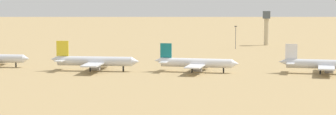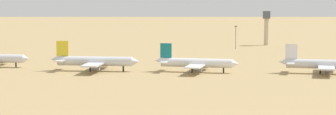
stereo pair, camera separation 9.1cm
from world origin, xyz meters
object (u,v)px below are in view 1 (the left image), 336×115
Objects in this scene: control_tower at (266,25)px; light_pole_west at (236,36)px; parked_jet_yellow_2 at (94,61)px; parked_jet_teal_3 at (196,63)px; parked_jet_white_4 at (323,64)px.

control_tower reaches higher than light_pole_west.
control_tower is at bearing 62.60° from parked_jet_yellow_2.
parked_jet_teal_3 is (47.12, 3.28, -0.30)m from parked_jet_yellow_2.
light_pole_west is at bearing 114.54° from parked_jet_white_4.
parked_jet_white_4 is at bearing -80.11° from control_tower.
parked_jet_teal_3 is 0.99× the size of parked_jet_white_4.
parked_jet_yellow_2 is at bearing -172.32° from parked_jet_white_4.
light_pole_west is at bearing 63.76° from parked_jet_yellow_2.
control_tower is at bearing 103.82° from parked_jet_white_4.
parked_jet_yellow_2 is 47.24m from parked_jet_teal_3.
parked_jet_yellow_2 is at bearing -172.13° from parked_jet_teal_3.
parked_jet_teal_3 is 57.24m from parked_jet_white_4.
parked_jet_teal_3 is at bearing -100.17° from control_tower.
parked_jet_teal_3 is at bearing -94.51° from light_pole_west.
parked_jet_teal_3 is 128.99m from light_pole_west.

